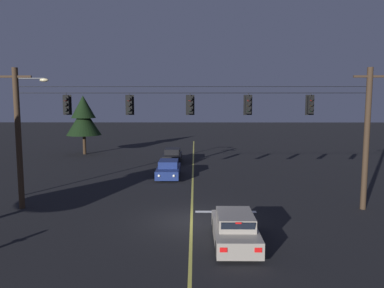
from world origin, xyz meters
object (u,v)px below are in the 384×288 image
at_px(traffic_light_left_inner, 129,105).
at_px(traffic_light_centre, 190,105).
at_px(street_lamp_corner, 24,125).
at_px(car_oncoming_trailing, 173,156).
at_px(traffic_light_rightmost, 311,105).
at_px(car_oncoming_lead, 169,169).
at_px(car_waiting_near_lane, 235,229).
at_px(traffic_light_leftmost, 66,105).
at_px(tree_verge_far, 84,117).
at_px(traffic_light_right_inner, 248,105).

relative_size(traffic_light_left_inner, traffic_light_centre, 1.00).
relative_size(traffic_light_centre, street_lamp_corner, 0.16).
bearing_deg(car_oncoming_trailing, traffic_light_centre, -82.98).
distance_m(traffic_light_left_inner, car_oncoming_trailing, 17.20).
bearing_deg(traffic_light_centre, traffic_light_rightmost, 0.00).
bearing_deg(car_oncoming_lead, car_waiting_near_lane, -74.57).
distance_m(traffic_light_leftmost, traffic_light_left_inner, 3.51).
distance_m(traffic_light_rightmost, car_oncoming_lead, 13.34).
relative_size(car_waiting_near_lane, car_oncoming_lead, 0.98).
xyz_separation_m(traffic_light_rightmost, street_lamp_corner, (-17.39, 2.92, -1.29)).
bearing_deg(car_oncoming_trailing, traffic_light_left_inner, -94.84).
height_order(traffic_light_rightmost, car_oncoming_lead, traffic_light_rightmost).
relative_size(traffic_light_leftmost, car_oncoming_lead, 0.28).
bearing_deg(car_waiting_near_lane, tree_verge_far, 118.36).
xyz_separation_m(traffic_light_rightmost, car_oncoming_lead, (-8.55, 8.77, -5.28)).
xyz_separation_m(car_waiting_near_lane, tree_verge_far, (-14.61, 27.07, 3.65)).
bearing_deg(traffic_light_right_inner, street_lamp_corner, 168.16).
xyz_separation_m(traffic_light_right_inner, car_oncoming_trailing, (-5.23, 16.31, -5.28)).
xyz_separation_m(traffic_light_right_inner, car_oncoming_lead, (-5.10, 8.77, -5.28)).
bearing_deg(traffic_light_left_inner, traffic_light_centre, 0.00).
bearing_deg(tree_verge_far, car_waiting_near_lane, -61.64).
height_order(traffic_light_right_inner, car_oncoming_trailing, traffic_light_right_inner).
relative_size(traffic_light_right_inner, car_oncoming_lead, 0.28).
bearing_deg(traffic_light_centre, car_oncoming_trailing, 97.02).
bearing_deg(street_lamp_corner, traffic_light_leftmost, -37.54).
height_order(car_waiting_near_lane, car_oncoming_lead, same).
distance_m(traffic_light_left_inner, traffic_light_rightmost, 10.07).
distance_m(car_oncoming_lead, tree_verge_far, 17.34).
relative_size(car_waiting_near_lane, street_lamp_corner, 0.56).
bearing_deg(traffic_light_leftmost, traffic_light_left_inner, 0.00).
xyz_separation_m(traffic_light_leftmost, car_oncoming_trailing, (4.90, 16.31, -5.28)).
relative_size(traffic_light_leftmost, traffic_light_centre, 1.00).
relative_size(traffic_light_rightmost, car_oncoming_lead, 0.28).
relative_size(car_oncoming_trailing, tree_verge_far, 0.65).
bearing_deg(car_waiting_near_lane, car_oncoming_trailing, 100.52).
distance_m(traffic_light_right_inner, car_waiting_near_lane, 7.52).
bearing_deg(traffic_light_right_inner, traffic_light_left_inner, 180.00).
distance_m(traffic_light_leftmost, traffic_light_right_inner, 10.13).
xyz_separation_m(car_oncoming_trailing, street_lamp_corner, (-8.70, -13.39, 3.99)).
xyz_separation_m(street_lamp_corner, tree_verge_far, (-1.92, 18.95, -0.34)).
distance_m(car_oncoming_lead, car_oncoming_trailing, 7.54).
bearing_deg(traffic_light_rightmost, car_oncoming_trailing, 118.05).
xyz_separation_m(traffic_light_leftmost, traffic_light_rightmost, (13.59, 0.00, 0.00)).
height_order(traffic_light_centre, car_oncoming_lead, traffic_light_centre).
bearing_deg(traffic_light_centre, traffic_light_leftmost, 180.00).
xyz_separation_m(traffic_light_centre, car_waiting_near_lane, (1.99, -5.20, -5.28)).
bearing_deg(car_oncoming_lead, traffic_light_rightmost, -45.72).
bearing_deg(traffic_light_leftmost, traffic_light_right_inner, 0.00).
height_order(traffic_light_left_inner, car_waiting_near_lane, traffic_light_left_inner).
bearing_deg(traffic_light_centre, tree_verge_far, 119.99).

